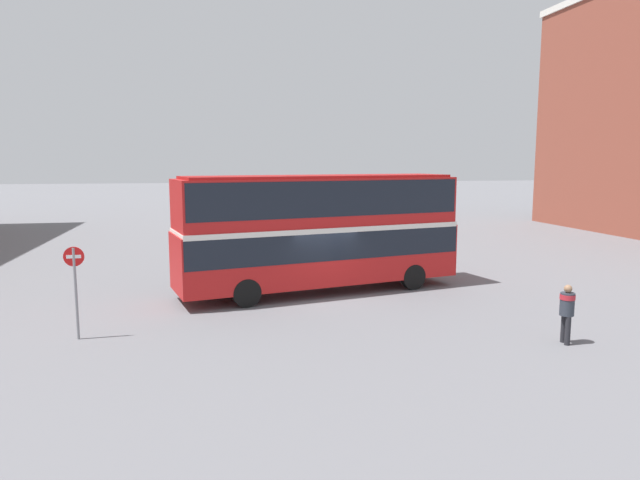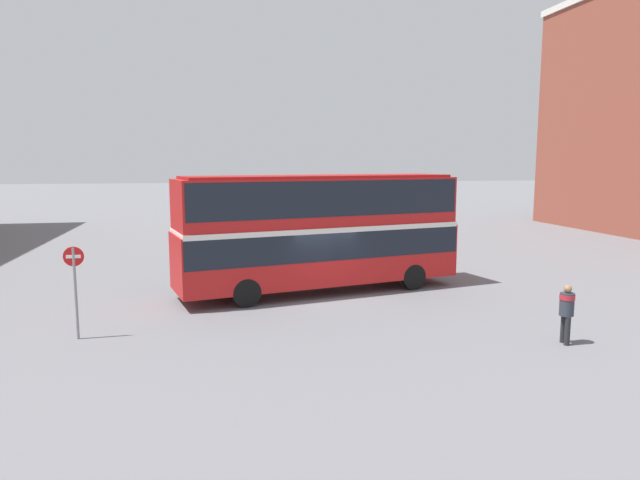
# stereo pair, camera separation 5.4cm
# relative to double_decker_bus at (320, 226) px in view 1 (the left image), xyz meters

# --- Properties ---
(ground_plane) EXTENTS (240.00, 240.00, 0.00)m
(ground_plane) POSITION_rel_double_decker_bus_xyz_m (-0.02, -1.03, -2.64)
(ground_plane) COLOR slate
(double_decker_bus) EXTENTS (11.55, 4.98, 4.61)m
(double_decker_bus) POSITION_rel_double_decker_bus_xyz_m (0.00, 0.00, 0.00)
(double_decker_bus) COLOR red
(double_decker_bus) RESTS_ON ground_plane
(pedestrian_foreground) EXTENTS (0.48, 0.48, 1.71)m
(pedestrian_foreground) POSITION_rel_double_decker_bus_xyz_m (5.54, -7.79, -1.60)
(pedestrian_foreground) COLOR #232328
(pedestrian_foreground) RESTS_ON ground_plane
(parked_car_kerb_near) EXTENTS (4.74, 2.15, 1.67)m
(parked_car_kerb_near) POSITION_rel_double_decker_bus_xyz_m (2.97, 14.26, -1.82)
(parked_car_kerb_near) COLOR slate
(parked_car_kerb_near) RESTS_ON ground_plane
(no_entry_sign) EXTENTS (0.57, 0.08, 2.73)m
(no_entry_sign) POSITION_rel_double_decker_bus_xyz_m (-8.13, -4.61, -0.86)
(no_entry_sign) COLOR gray
(no_entry_sign) RESTS_ON ground_plane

